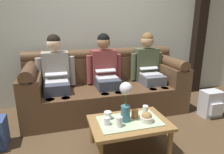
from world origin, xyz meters
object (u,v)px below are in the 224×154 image
at_px(person_left, 56,74).
at_px(cup_near_right, 108,115).
at_px(coffee_table, 129,125).
at_px(cup_far_right, 145,110).
at_px(backpack_right, 211,104).
at_px(person_right, 148,67).
at_px(person_middle, 105,70).
at_px(cup_far_left, 135,114).
at_px(cup_near_left, 107,121).
at_px(cup_far_center, 119,122).
at_px(flower_vase, 126,99).
at_px(couch, 105,88).
at_px(snack_bowl, 147,118).

bearing_deg(person_left, cup_near_right, -62.09).
height_order(person_left, coffee_table, person_left).
xyz_separation_m(cup_far_right, backpack_right, (1.24, 0.33, -0.21)).
bearing_deg(coffee_table, person_right, 55.62).
relative_size(cup_near_right, cup_far_right, 0.82).
height_order(person_middle, cup_near_right, person_middle).
bearing_deg(cup_far_left, coffee_table, -149.82).
bearing_deg(cup_near_left, cup_far_left, 11.73).
distance_m(person_right, cup_far_center, 1.48).
xyz_separation_m(person_right, backpack_right, (0.73, -0.66, -0.46)).
relative_size(cup_near_right, cup_far_left, 1.02).
bearing_deg(person_right, backpack_right, -41.88).
xyz_separation_m(person_left, flower_vase, (0.69, -1.07, -0.06)).
bearing_deg(cup_near_right, person_left, 117.91).
bearing_deg(couch, cup_far_right, -76.90).
xyz_separation_m(coffee_table, backpack_right, (1.47, 0.42, -0.10)).
bearing_deg(cup_far_right, coffee_table, -158.61).
bearing_deg(cup_near_left, cup_far_right, 12.96).
xyz_separation_m(person_middle, flower_vase, (-0.05, -1.07, -0.06)).
height_order(person_right, coffee_table, person_right).
relative_size(person_middle, person_right, 1.00).
bearing_deg(person_middle, cup_far_right, -76.85).
bearing_deg(cup_far_center, person_left, 116.82).
bearing_deg(cup_near_left, person_middle, 76.73).
xyz_separation_m(snack_bowl, cup_far_right, (0.06, 0.16, 0.01)).
height_order(couch, person_left, person_left).
height_order(person_left, cup_far_right, person_left).
bearing_deg(couch, cup_near_right, -102.45).
relative_size(cup_near_left, cup_near_right, 0.94).
distance_m(couch, coffee_table, 1.08).
bearing_deg(person_middle, person_left, 180.00).
distance_m(person_middle, cup_far_center, 1.20).
distance_m(person_middle, person_right, 0.74).
bearing_deg(cup_far_right, person_middle, 103.15).
height_order(couch, cup_far_right, couch).
bearing_deg(cup_far_right, backpack_right, 14.73).
height_order(cup_near_left, cup_far_right, cup_far_right).
bearing_deg(person_left, person_middle, -0.00).
bearing_deg(cup_near_left, couch, 76.78).
xyz_separation_m(cup_near_right, backpack_right, (1.69, 0.32, -0.20)).
bearing_deg(flower_vase, backpack_right, 15.29).
bearing_deg(person_right, cup_far_left, -122.42).
relative_size(person_right, cup_far_right, 11.45).
bearing_deg(cup_far_center, snack_bowl, 4.16).
distance_m(person_middle, cup_far_right, 1.04).
xyz_separation_m(person_left, person_right, (1.47, 0.00, -0.00)).
xyz_separation_m(person_left, snack_bowl, (0.91, -1.15, -0.27)).
relative_size(person_middle, flower_vase, 2.77).
xyz_separation_m(snack_bowl, backpack_right, (1.30, 0.49, -0.20)).
bearing_deg(cup_far_right, cup_near_left, -167.04).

